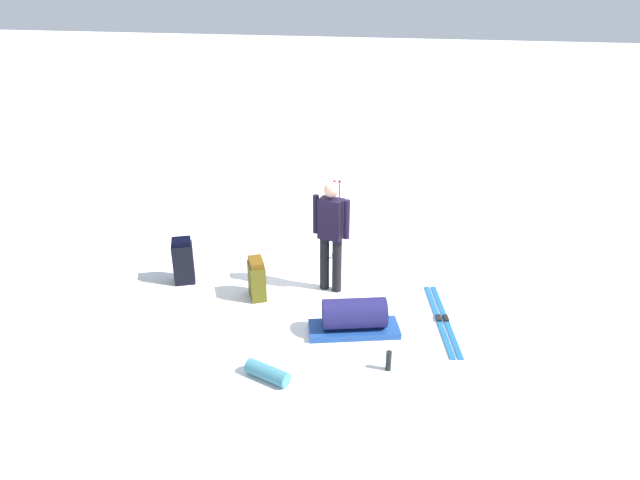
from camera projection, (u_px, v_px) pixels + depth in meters
ground_plane at (320, 281)px, 8.80m from camera, size 80.00×80.00×0.00m
skier_standing at (331, 231)px, 8.17m from camera, size 0.56×0.29×1.70m
ski_pair_near at (442, 319)px, 7.79m from camera, size 0.59×1.80×0.05m
backpack_large_dark at (183, 261)px, 8.64m from camera, size 0.39×0.38×0.72m
backpack_bright at (257, 279)px, 8.24m from camera, size 0.37×0.44×0.61m
ski_poles_planted_near at (337, 216)px, 9.20m from camera, size 0.15×0.09×1.38m
gear_sled at (354, 318)px, 7.44m from camera, size 1.27×0.78×0.49m
sleeping_mat_rolled at (267, 373)px, 6.61m from camera, size 0.58×0.35×0.18m
thermos_bottle at (389, 361)px, 6.75m from camera, size 0.07×0.07×0.26m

